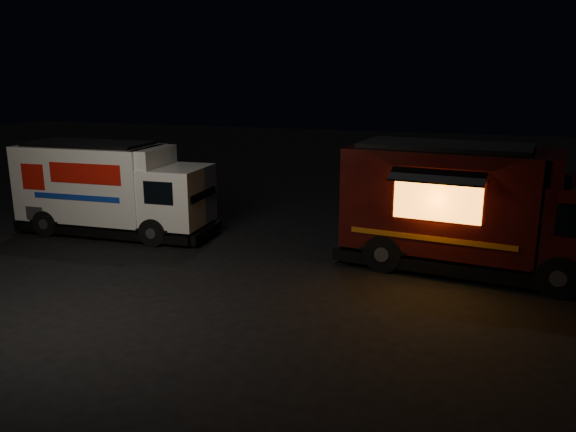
# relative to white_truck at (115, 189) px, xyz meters

# --- Properties ---
(ground) EXTENTS (80.00, 80.00, 0.00)m
(ground) POSITION_rel_white_truck_xyz_m (3.95, -2.72, -1.49)
(ground) COLOR black
(ground) RESTS_ON ground
(white_truck) EXTENTS (6.63, 2.47, 2.97)m
(white_truck) POSITION_rel_white_truck_xyz_m (0.00, 0.00, 0.00)
(white_truck) COLOR silver
(white_truck) RESTS_ON ground
(red_truck) EXTENTS (7.44, 3.50, 3.34)m
(red_truck) POSITION_rel_white_truck_xyz_m (11.20, -0.10, 0.18)
(red_truck) COLOR #3D0F0B
(red_truck) RESTS_ON ground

